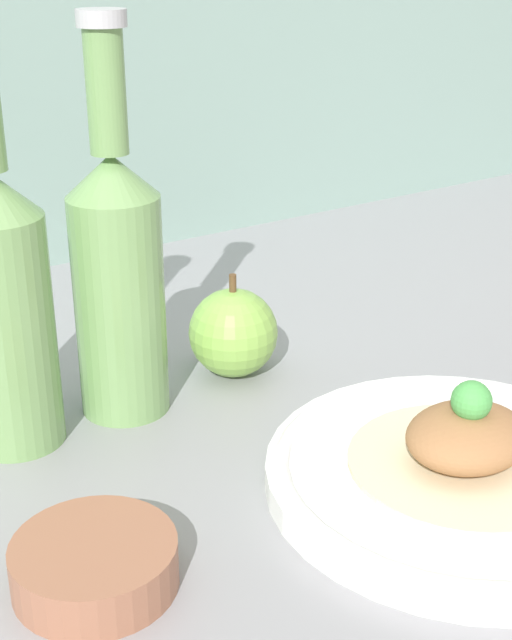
{
  "coord_description": "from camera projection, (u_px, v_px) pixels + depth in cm",
  "views": [
    {
      "loc": [
        -31.8,
        -43.38,
        35.54
      ],
      "look_at": [
        0.4,
        4.14,
        10.88
      ],
      "focal_mm": 50.0,
      "sensor_mm": 36.0,
      "label": 1
    }
  ],
  "objects": [
    {
      "name": "cider_bottle_right",
      "position": [
        118.0,
        273.0,
        0.69
      ],
      "size": [
        7.14,
        7.14,
        31.09
      ],
      "color": "#729E5B",
      "rests_on": "ground_plane"
    },
    {
      "name": "apple",
      "position": [
        233.0,
        333.0,
        0.78
      ],
      "size": [
        7.81,
        7.81,
        9.31
      ],
      "color": "#84B74C",
      "rests_on": "ground_plane"
    },
    {
      "name": "plate",
      "position": [
        464.0,
        474.0,
        0.62
      ],
      "size": [
        27.73,
        27.73,
        2.24
      ],
      "color": "white",
      "rests_on": "ground_plane"
    },
    {
      "name": "cider_bottle_left",
      "position": [
        2.0,
        298.0,
        0.64
      ],
      "size": [
        7.14,
        7.14,
        31.09
      ],
      "color": "#729E5B",
      "rests_on": "ground_plane"
    },
    {
      "name": "ground_plane",
      "position": [
        284.0,
        504.0,
        0.64
      ],
      "size": [
        180.0,
        110.0,
        4.0
      ],
      "primitive_type": "cube",
      "color": "gray"
    },
    {
      "name": "plated_food",
      "position": [
        467.0,
        442.0,
        0.61
      ],
      "size": [
        16.25,
        16.25,
        6.49
      ],
      "color": "beige",
      "rests_on": "plate"
    },
    {
      "name": "dipping_bowl",
      "position": [
        95.0,
        564.0,
        0.53
      ],
      "size": [
        9.94,
        9.94,
        2.95
      ],
      "color": "#996047",
      "rests_on": "ground_plane"
    }
  ]
}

